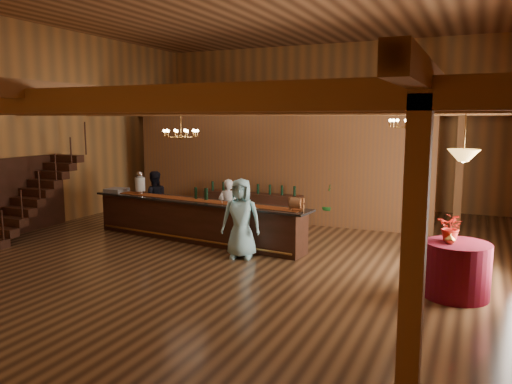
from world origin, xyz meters
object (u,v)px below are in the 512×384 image
at_px(pendant_lamp, 464,155).
at_px(chandelier_left, 181,133).
at_px(staff_second, 154,199).
at_px(raffle_drum, 296,203).
at_px(chandelier_right, 408,123).
at_px(bartender, 229,208).
at_px(floor_plant, 331,203).
at_px(round_table, 457,270).
at_px(guest, 241,218).
at_px(backbar_shelf, 252,207).
at_px(tasting_bar, 196,220).
at_px(beverage_dispenser, 140,183).

bearing_deg(pendant_lamp, chandelier_left, 169.38).
distance_m(pendant_lamp, staff_second, 8.39).
relative_size(raffle_drum, chandelier_right, 0.43).
relative_size(bartender, staff_second, 0.95).
bearing_deg(raffle_drum, bartender, 153.63).
height_order(staff_second, floor_plant, staff_second).
distance_m(round_table, chandelier_right, 3.63).
xyz_separation_m(chandelier_left, bartender, (0.65, 1.13, -1.91)).
bearing_deg(pendant_lamp, bartender, 157.49).
height_order(bartender, guest, guest).
xyz_separation_m(backbar_shelf, round_table, (5.73, -4.21, 0.05)).
relative_size(tasting_bar, chandelier_right, 7.69).
relative_size(tasting_bar, beverage_dispenser, 10.25).
height_order(backbar_shelf, floor_plant, floor_plant).
relative_size(tasting_bar, guest, 3.55).
bearing_deg(tasting_bar, backbar_shelf, 90.00).
bearing_deg(round_table, backbar_shelf, 143.71).
height_order(beverage_dispenser, pendant_lamp, pendant_lamp).
bearing_deg(backbar_shelf, staff_second, -139.14).
height_order(tasting_bar, guest, guest).
bearing_deg(beverage_dispenser, floor_plant, 33.61).
height_order(chandelier_right, bartender, chandelier_right).
distance_m(raffle_drum, floor_plant, 3.62).
relative_size(tasting_bar, staff_second, 3.92).
distance_m(raffle_drum, bartender, 2.50).
bearing_deg(chandelier_left, pendant_lamp, -10.62).
bearing_deg(staff_second, bartender, 137.81).
bearing_deg(floor_plant, guest, -101.84).
height_order(chandelier_right, guest, chandelier_right).
height_order(tasting_bar, chandelier_right, chandelier_right).
bearing_deg(chandelier_right, guest, -151.10).
relative_size(pendant_lamp, floor_plant, 0.72).
height_order(raffle_drum, staff_second, staff_second).
bearing_deg(raffle_drum, backbar_shelf, 128.86).
bearing_deg(round_table, guest, 171.29).
height_order(chandelier_right, floor_plant, chandelier_right).
xyz_separation_m(backbar_shelf, bartender, (0.23, -1.93, 0.32)).
bearing_deg(chandelier_left, backbar_shelf, 82.15).
bearing_deg(tasting_bar, chandelier_right, 16.85).
relative_size(chandelier_left, bartender, 0.54).
bearing_deg(guest, chandelier_left, 151.61).
bearing_deg(beverage_dispenser, backbar_shelf, 47.49).
relative_size(raffle_drum, round_table, 0.31).
xyz_separation_m(chandelier_left, pendant_lamp, (6.15, -1.15, -0.25)).
relative_size(beverage_dispenser, raffle_drum, 1.76).
xyz_separation_m(round_table, staff_second, (-7.87, 2.42, 0.32)).
relative_size(beverage_dispenser, backbar_shelf, 0.20).
distance_m(beverage_dispenser, staff_second, 0.77).
xyz_separation_m(pendant_lamp, floor_plant, (-3.51, 4.76, -1.77)).
bearing_deg(pendant_lamp, tasting_bar, 165.47).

